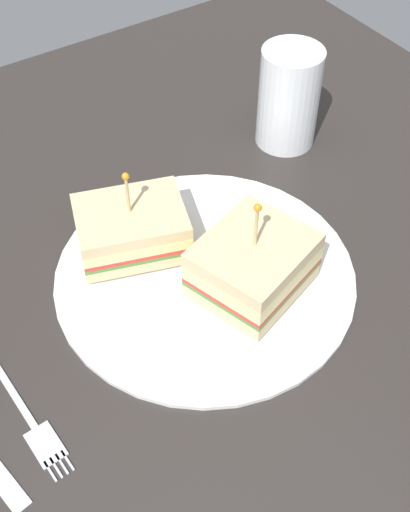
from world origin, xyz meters
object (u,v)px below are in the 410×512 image
at_px(plate, 205,273).
at_px(drink_glass, 288,103).
at_px(fork, 35,427).
at_px(sandwich_half_front, 253,265).
at_px(sandwich_half_back, 132,228).

distance_m(plate, drink_glass, 0.24).
relative_size(plate, fork, 2.17).
height_order(drink_glass, fork, drink_glass).
height_order(plate, drink_glass, drink_glass).
height_order(sandwich_half_front, sandwich_half_back, sandwich_half_front).
xyz_separation_m(plate, drink_glass, (-0.13, 0.20, 0.05)).
distance_m(sandwich_half_front, fork, 0.23).
height_order(sandwich_half_back, fork, sandwich_half_back).
bearing_deg(fork, drink_glass, 115.04).
bearing_deg(sandwich_half_front, drink_glass, 134.48).
height_order(plate, sandwich_half_front, sandwich_half_front).
xyz_separation_m(sandwich_half_back, fork, (0.13, -0.16, -0.03)).
bearing_deg(sandwich_half_front, sandwich_half_back, -147.13).
bearing_deg(sandwich_half_back, fork, -52.17).
distance_m(sandwich_half_front, sandwich_half_back, 0.13).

